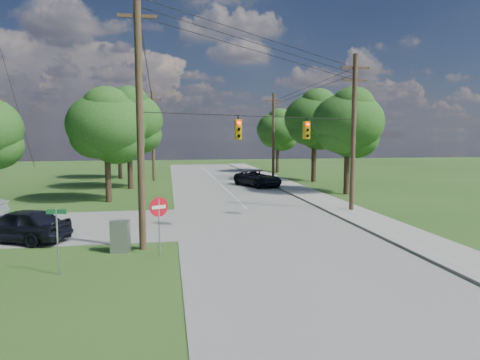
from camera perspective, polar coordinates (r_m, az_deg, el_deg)
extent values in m
plane|color=#2B4D19|center=(20.12, 0.49, -8.92)|extent=(140.00, 140.00, 0.00)
cube|color=gray|center=(25.27, 2.98, -5.79)|extent=(10.00, 100.00, 0.03)
cube|color=#A9A69E|center=(27.49, 16.80, -4.98)|extent=(2.60, 100.00, 0.12)
cylinder|color=brown|center=(19.59, -13.21, 8.24)|extent=(0.32, 0.32, 12.00)
cube|color=brown|center=(20.22, -13.53, 20.50)|extent=(1.70, 0.12, 0.14)
cylinder|color=brown|center=(29.80, 14.88, 5.96)|extent=(0.32, 0.32, 10.50)
cube|color=brown|center=(30.12, 15.11, 14.26)|extent=(2.00, 0.12, 0.14)
cube|color=brown|center=(30.01, 15.07, 12.75)|extent=(1.70, 0.12, 0.14)
cylinder|color=brown|center=(50.66, 4.48, 5.82)|extent=(0.32, 0.32, 10.00)
cube|color=brown|center=(50.80, 4.52, 10.45)|extent=(2.00, 0.12, 0.14)
cylinder|color=brown|center=(49.16, -11.52, 5.71)|extent=(0.32, 0.32, 10.00)
cube|color=brown|center=(49.32, -11.62, 10.48)|extent=(2.00, 0.12, 0.14)
cylinder|color=black|center=(24.53, 3.91, 18.16)|extent=(13.52, 7.63, 1.53)
cylinder|color=black|center=(24.45, 3.90, 17.24)|extent=(13.52, 7.63, 1.53)
cylinder|color=black|center=(24.38, 3.90, 16.32)|extent=(13.52, 7.63, 1.53)
cylinder|color=black|center=(40.29, 8.42, 11.91)|extent=(0.03, 22.00, 0.53)
cylinder|color=black|center=(34.71, -12.17, 14.04)|extent=(0.43, 29.60, 2.03)
cylinder|color=black|center=(40.25, 8.42, 11.35)|extent=(0.03, 22.00, 0.53)
cylinder|color=black|center=(34.66, -12.15, 13.39)|extent=(0.43, 29.60, 2.03)
cylinder|color=black|center=(24.01, 3.84, 8.43)|extent=(13.52, 7.63, 0.04)
cube|color=#C6A20B|center=(22.46, -0.20, 6.76)|extent=(0.32, 0.22, 1.05)
sphere|color=#FF0C05|center=(22.32, -0.14, 7.66)|extent=(0.17, 0.17, 0.17)
cube|color=#C6A20B|center=(22.69, -0.30, 6.75)|extent=(0.32, 0.22, 1.05)
sphere|color=#FF0C05|center=(22.84, -0.35, 7.63)|extent=(0.17, 0.17, 0.17)
cube|color=#C6A20B|center=(26.08, 8.92, 6.59)|extent=(0.32, 0.22, 1.05)
sphere|color=#FF0C05|center=(25.95, 9.03, 7.36)|extent=(0.17, 0.17, 0.17)
cube|color=#C6A20B|center=(26.31, 8.76, 6.59)|extent=(0.32, 0.22, 1.05)
sphere|color=#FF0C05|center=(26.45, 8.67, 7.34)|extent=(0.17, 0.17, 0.17)
cylinder|color=#453122|center=(34.63, -17.16, -0.22)|extent=(0.45, 0.45, 3.15)
ellipsoid|color=#234915|center=(34.45, -17.39, 7.02)|extent=(6.00, 6.00, 4.92)
cylinder|color=#453122|center=(42.43, -14.43, 1.21)|extent=(0.50, 0.50, 3.50)
ellipsoid|color=#234915|center=(42.31, -14.60, 7.77)|extent=(6.40, 6.40, 5.25)
cylinder|color=#453122|center=(52.55, -15.70, 1.98)|extent=(0.48, 0.47, 3.32)
ellipsoid|color=#234915|center=(52.45, -15.84, 7.01)|extent=(6.00, 6.00, 4.92)
cylinder|color=#453122|center=(38.53, 14.02, 0.61)|extent=(0.48, 0.48, 3.32)
ellipsoid|color=#234915|center=(38.38, 14.20, 7.48)|extent=(6.20, 6.20, 5.08)
cylinder|color=#453122|center=(47.98, 9.79, 1.96)|extent=(0.52, 0.52, 3.67)
ellipsoid|color=#234915|center=(47.89, 9.91, 8.05)|extent=(6.60, 6.60, 5.41)
cylinder|color=#453122|center=(59.16, 5.02, 2.53)|extent=(0.45, 0.45, 3.15)
ellipsoid|color=#234915|center=(59.05, 5.06, 6.76)|extent=(5.80, 5.80, 4.76)
imported|color=black|center=(23.37, -27.22, -5.35)|extent=(5.17, 3.64, 1.64)
imported|color=black|center=(43.03, 2.40, 0.22)|extent=(4.63, 6.29, 1.59)
cube|color=gray|center=(19.82, -15.67, -7.27)|extent=(0.86, 0.68, 1.42)
cylinder|color=gray|center=(18.79, -10.71, -6.25)|extent=(0.07, 0.07, 2.46)
cylinder|color=red|center=(18.63, -10.77, -3.56)|extent=(0.79, 0.38, 0.85)
cube|color=white|center=(18.60, -10.77, -3.58)|extent=(0.57, 0.28, 0.15)
cylinder|color=gray|center=(17.38, -23.15, -7.61)|extent=(0.06, 0.06, 2.48)
cube|color=#145B2E|center=(17.16, -23.31, -3.90)|extent=(0.74, 0.13, 0.18)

